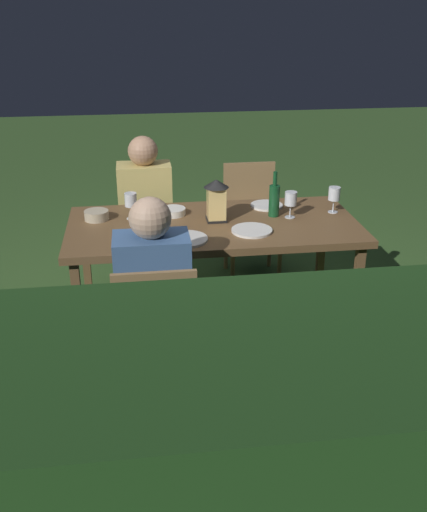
{
  "coord_description": "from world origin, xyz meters",
  "views": [
    {
      "loc": [
        0.46,
        3.4,
        2.03
      ],
      "look_at": [
        0.0,
        0.0,
        0.52
      ],
      "focal_mm": 41.48,
      "sensor_mm": 36.0,
      "label": 1
    }
  ],
  "objects_px": {
    "person_in_blue": "(153,287)",
    "chair_side_left_a": "(251,215)",
    "bowl_bread": "(173,211)",
    "chair_side_left_b": "(146,220)",
    "wine_glass_b": "(334,195)",
    "dining_table": "(214,232)",
    "plate_c": "(252,230)",
    "plate_a": "(267,205)",
    "plate_b": "(185,239)",
    "chair_side_right_b": "(156,332)",
    "green_bottle_on_table": "(274,200)",
    "wine_glass_a": "(291,200)",
    "bowl_olives": "(97,215)",
    "wine_glass_c": "(131,201)",
    "lantern_centerpiece": "(216,198)",
    "person_in_mustard": "(146,209)"
  },
  "relations": [
    {
      "from": "wine_glass_a",
      "to": "bowl_bread",
      "type": "height_order",
      "value": "wine_glass_a"
    },
    {
      "from": "dining_table",
      "to": "plate_c",
      "type": "xyz_separation_m",
      "value": [
        -0.21,
        0.17,
        0.06
      ]
    },
    {
      "from": "plate_c",
      "to": "plate_b",
      "type": "bearing_deg",
      "value": 11.89
    },
    {
      "from": "person_in_blue",
      "to": "person_in_mustard",
      "type": "relative_size",
      "value": 1.0
    },
    {
      "from": "person_in_blue",
      "to": "plate_a",
      "type": "height_order",
      "value": "person_in_blue"
    },
    {
      "from": "green_bottle_on_table",
      "to": "plate_b",
      "type": "relative_size",
      "value": 1.12
    },
    {
      "from": "plate_b",
      "to": "plate_a",
      "type": "bearing_deg",
      "value": -138.5
    },
    {
      "from": "lantern_centerpiece",
      "to": "plate_b",
      "type": "xyz_separation_m",
      "value": [
        0.22,
        0.3,
        -0.14
      ]
    },
    {
      "from": "person_in_blue",
      "to": "plate_a",
      "type": "bearing_deg",
      "value": -131.96
    },
    {
      "from": "person_in_blue",
      "to": "lantern_centerpiece",
      "type": "relative_size",
      "value": 4.34
    },
    {
      "from": "green_bottle_on_table",
      "to": "wine_glass_a",
      "type": "bearing_deg",
      "value": 155.65
    },
    {
      "from": "person_in_blue",
      "to": "plate_b",
      "type": "distance_m",
      "value": 0.43
    },
    {
      "from": "wine_glass_b",
      "to": "plate_a",
      "type": "relative_size",
      "value": 0.79
    },
    {
      "from": "chair_side_left_b",
      "to": "lantern_centerpiece",
      "type": "xyz_separation_m",
      "value": [
        -0.43,
        0.77,
        0.41
      ]
    },
    {
      "from": "chair_side_left_a",
      "to": "green_bottle_on_table",
      "type": "height_order",
      "value": "green_bottle_on_table"
    },
    {
      "from": "dining_table",
      "to": "green_bottle_on_table",
      "type": "height_order",
      "value": "green_bottle_on_table"
    },
    {
      "from": "wine_glass_b",
      "to": "bowl_olives",
      "type": "height_order",
      "value": "wine_glass_b"
    },
    {
      "from": "person_in_blue",
      "to": "wine_glass_a",
      "type": "relative_size",
      "value": 6.8
    },
    {
      "from": "chair_side_left_b",
      "to": "wine_glass_b",
      "type": "bearing_deg",
      "value": 148.86
    },
    {
      "from": "dining_table",
      "to": "chair_side_left_b",
      "type": "bearing_deg",
      "value": -63.75
    },
    {
      "from": "wine_glass_b",
      "to": "bowl_olives",
      "type": "bearing_deg",
      "value": -2.44
    },
    {
      "from": "dining_table",
      "to": "chair_side_left_a",
      "type": "xyz_separation_m",
      "value": [
        -0.4,
        -0.82,
        -0.2
      ]
    },
    {
      "from": "chair_side_left_a",
      "to": "lantern_centerpiece",
      "type": "relative_size",
      "value": 3.28
    },
    {
      "from": "person_in_blue",
      "to": "chair_side_left_a",
      "type": "bearing_deg",
      "value": -119.25
    },
    {
      "from": "green_bottle_on_table",
      "to": "chair_side_right_b",
      "type": "bearing_deg",
      "value": 48.21
    },
    {
      "from": "dining_table",
      "to": "plate_c",
      "type": "distance_m",
      "value": 0.28
    },
    {
      "from": "green_bottle_on_table",
      "to": "plate_b",
      "type": "bearing_deg",
      "value": 29.56
    },
    {
      "from": "wine_glass_c",
      "to": "bowl_olives",
      "type": "height_order",
      "value": "wine_glass_c"
    },
    {
      "from": "dining_table",
      "to": "plate_b",
      "type": "bearing_deg",
      "value": 52.71
    },
    {
      "from": "plate_c",
      "to": "wine_glass_a",
      "type": "bearing_deg",
      "value": -143.85
    },
    {
      "from": "green_bottle_on_table",
      "to": "plate_c",
      "type": "xyz_separation_m",
      "value": [
        0.19,
        0.25,
        -0.1
      ]
    },
    {
      "from": "chair_side_right_b",
      "to": "lantern_centerpiece",
      "type": "distance_m",
      "value": 1.05
    },
    {
      "from": "green_bottle_on_table",
      "to": "bowl_bread",
      "type": "distance_m",
      "value": 0.65
    },
    {
      "from": "plate_c",
      "to": "lantern_centerpiece",
      "type": "bearing_deg",
      "value": -49.92
    },
    {
      "from": "bowl_bread",
      "to": "plate_c",
      "type": "bearing_deg",
      "value": 140.89
    },
    {
      "from": "bowl_olives",
      "to": "chair_side_left_a",
      "type": "bearing_deg",
      "value": -149.54
    },
    {
      "from": "plate_b",
      "to": "chair_side_right_b",
      "type": "bearing_deg",
      "value": 69.78
    },
    {
      "from": "plate_a",
      "to": "wine_glass_b",
      "type": "bearing_deg",
      "value": 157.22
    },
    {
      "from": "wine_glass_c",
      "to": "bowl_bread",
      "type": "relative_size",
      "value": 1.05
    },
    {
      "from": "chair_side_left_b",
      "to": "wine_glass_b",
      "type": "relative_size",
      "value": 5.15
    },
    {
      "from": "dining_table",
      "to": "bowl_bread",
      "type": "xyz_separation_m",
      "value": [
        0.24,
        -0.19,
        0.08
      ]
    },
    {
      "from": "person_in_blue",
      "to": "bowl_bread",
      "type": "bearing_deg",
      "value": -101.62
    },
    {
      "from": "person_in_blue",
      "to": "green_bottle_on_table",
      "type": "relative_size",
      "value": 3.96
    },
    {
      "from": "lantern_centerpiece",
      "to": "wine_glass_a",
      "type": "bearing_deg",
      "value": 178.83
    },
    {
      "from": "person_in_blue",
      "to": "wine_glass_b",
      "type": "bearing_deg",
      "value": -149.12
    },
    {
      "from": "green_bottle_on_table",
      "to": "lantern_centerpiece",
      "type": "bearing_deg",
      "value": 5.14
    },
    {
      "from": "lantern_centerpiece",
      "to": "plate_a",
      "type": "relative_size",
      "value": 1.23
    },
    {
      "from": "chair_side_right_b",
      "to": "bowl_bread",
      "type": "distance_m",
      "value": 1.06
    },
    {
      "from": "wine_glass_a",
      "to": "bowl_bread",
      "type": "xyz_separation_m",
      "value": [
        0.73,
        -0.15,
        -0.09
      ]
    },
    {
      "from": "chair_side_left_a",
      "to": "chair_side_left_b",
      "type": "xyz_separation_m",
      "value": [
        0.81,
        0.0,
        0.0
      ]
    }
  ]
}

